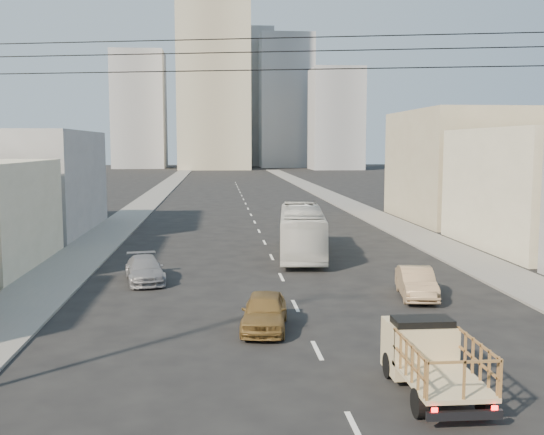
{
  "coord_description": "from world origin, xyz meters",
  "views": [
    {
      "loc": [
        -3.31,
        -12.63,
        6.92
      ],
      "look_at": [
        -0.75,
        17.06,
        3.5
      ],
      "focal_mm": 42.0,
      "sensor_mm": 36.0,
      "label": 1
    }
  ],
  "objects": [
    {
      "name": "midrise_ne",
      "position": [
        18.0,
        185.0,
        20.0
      ],
      "size": [
        16.0,
        16.0,
        40.0
      ],
      "primitive_type": "cube",
      "color": "gray",
      "rests_on": "ground"
    },
    {
      "name": "flatbed_pickup",
      "position": [
        2.61,
        4.11,
        1.09
      ],
      "size": [
        1.95,
        4.41,
        1.9
      ],
      "color": "tan",
      "rests_on": "ground"
    },
    {
      "name": "sedan_brown",
      "position": [
        -1.59,
        10.63,
        0.69
      ],
      "size": [
        2.16,
        4.24,
        1.38
      ],
      "primitive_type": "imported",
      "rotation": [
        0.0,
        0.0,
        -0.13
      ],
      "color": "brown",
      "rests_on": "ground"
    },
    {
      "name": "sedan_grey",
      "position": [
        -7.02,
        19.5,
        0.63
      ],
      "size": [
        2.6,
        4.64,
        1.27
      ],
      "primitive_type": "imported",
      "rotation": [
        0.0,
        0.0,
        0.2
      ],
      "color": "gray",
      "rests_on": "ground"
    },
    {
      "name": "bldg_right_far",
      "position": [
        20.0,
        44.0,
        5.0
      ],
      "size": [
        12.0,
        16.0,
        10.0
      ],
      "primitive_type": "cube",
      "color": "tan",
      "rests_on": "ground"
    },
    {
      "name": "overhead_wires",
      "position": [
        0.0,
        1.5,
        8.97
      ],
      "size": [
        23.01,
        5.02,
        0.72
      ],
      "color": "black",
      "rests_on": "ground"
    },
    {
      "name": "sidewalk_right",
      "position": [
        11.75,
        70.0,
        0.06
      ],
      "size": [
        3.5,
        180.0,
        0.12
      ],
      "primitive_type": "cube",
      "color": "slate",
      "rests_on": "ground"
    },
    {
      "name": "bldg_left_far",
      "position": [
        -19.5,
        39.0,
        4.0
      ],
      "size": [
        12.0,
        16.0,
        8.0
      ],
      "primitive_type": "cube",
      "color": "gray",
      "rests_on": "ground"
    },
    {
      "name": "sedan_tan",
      "position": [
        5.66,
        15.01,
        0.68
      ],
      "size": [
        2.06,
        4.32,
        1.37
      ],
      "primitive_type": "imported",
      "rotation": [
        0.0,
        0.0,
        -0.15
      ],
      "color": "#A3825F",
      "rests_on": "ground"
    },
    {
      "name": "high_rise_tower",
      "position": [
        -4.0,
        170.0,
        30.0
      ],
      "size": [
        20.0,
        20.0,
        60.0
      ],
      "primitive_type": "cube",
      "color": "tan",
      "rests_on": "ground"
    },
    {
      "name": "lane_dashes",
      "position": [
        0.0,
        53.0,
        0.01
      ],
      "size": [
        0.15,
        104.0,
        0.01
      ],
      "color": "silver",
      "rests_on": "ground"
    },
    {
      "name": "midrise_nw",
      "position": [
        -26.0,
        180.0,
        17.0
      ],
      "size": [
        15.0,
        15.0,
        34.0
      ],
      "primitive_type": "cube",
      "color": "gray",
      "rests_on": "ground"
    },
    {
      "name": "midrise_east",
      "position": [
        30.0,
        165.0,
        14.0
      ],
      "size": [
        14.0,
        14.0,
        28.0
      ],
      "primitive_type": "cube",
      "color": "gray",
      "rests_on": "ground"
    },
    {
      "name": "sidewalk_left",
      "position": [
        -11.75,
        70.0,
        0.06
      ],
      "size": [
        3.5,
        180.0,
        0.12
      ],
      "primitive_type": "cube",
      "color": "slate",
      "rests_on": "ground"
    },
    {
      "name": "city_bus",
      "position": [
        1.93,
        26.4,
        1.55
      ],
      "size": [
        3.8,
        11.35,
        3.1
      ],
      "primitive_type": "imported",
      "rotation": [
        0.0,
        0.0,
        -0.11
      ],
      "color": "silver",
      "rests_on": "ground"
    },
    {
      "name": "midrise_back",
      "position": [
        6.0,
        200.0,
        22.0
      ],
      "size": [
        18.0,
        18.0,
        44.0
      ],
      "primitive_type": "cube",
      "color": "gray",
      "rests_on": "ground"
    }
  ]
}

